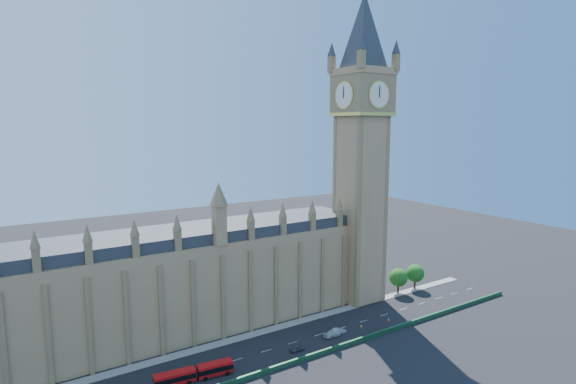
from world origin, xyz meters
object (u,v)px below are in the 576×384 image
red_bus (194,374)px  car_silver (338,331)px  car_grey (297,349)px  car_white (333,334)px

red_bus → car_silver: red_bus is taller
car_silver → car_grey: bearing=105.5°
red_bus → car_silver: 40.57m
car_white → car_grey: bearing=93.1°
car_grey → car_white: size_ratio=0.73×
car_silver → red_bus: bearing=98.7°
red_bus → car_white: 38.30m
red_bus → car_silver: (40.56, 0.69, -0.80)m
car_grey → car_silver: bearing=-80.1°
car_white → car_silver: bearing=-81.0°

